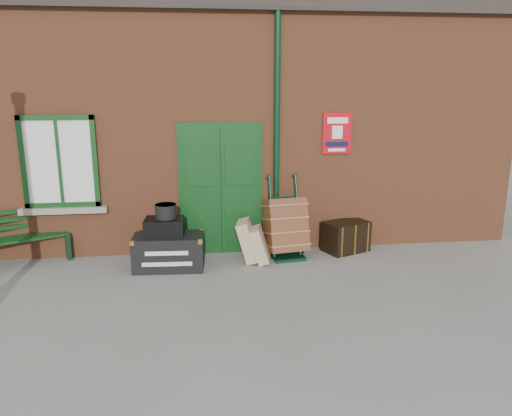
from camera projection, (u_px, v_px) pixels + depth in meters
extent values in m
plane|color=gray|center=(248.00, 283.00, 7.40)|extent=(80.00, 80.00, 0.00)
cube|color=brown|center=(229.00, 127.00, 10.27)|extent=(10.00, 4.00, 4.00)
cube|color=#38302B|center=(228.00, 16.00, 9.74)|extent=(10.30, 4.30, 0.30)
cube|color=#103D16|center=(221.00, 191.00, 8.50)|extent=(1.42, 0.12, 2.32)
cube|color=white|center=(59.00, 162.00, 8.04)|extent=(1.20, 0.08, 1.50)
cylinder|color=#0C311B|center=(277.00, 137.00, 8.35)|extent=(0.10, 0.10, 4.00)
cube|color=red|center=(337.00, 133.00, 8.51)|extent=(0.50, 0.03, 0.70)
cube|color=#103D16|center=(19.00, 239.00, 8.07)|extent=(1.51, 0.96, 0.04)
cube|color=#103D16|center=(16.00, 219.00, 8.18)|extent=(1.37, 0.64, 0.39)
cube|color=#0C311B|center=(67.00, 244.00, 8.47)|extent=(0.23, 0.43, 0.44)
cube|color=black|center=(169.00, 252.00, 7.96)|extent=(1.13, 0.67, 0.55)
cube|color=black|center=(164.00, 227.00, 7.85)|extent=(0.63, 0.47, 0.28)
cylinder|color=black|center=(166.00, 211.00, 7.82)|extent=(0.35, 0.35, 0.22)
cube|color=tan|center=(248.00, 241.00, 8.26)|extent=(0.46, 0.55, 0.71)
cube|color=tan|center=(260.00, 245.00, 8.20)|extent=(0.42, 0.50, 0.61)
cube|color=#0C311B|center=(288.00, 257.00, 8.43)|extent=(0.58, 0.45, 0.05)
cylinder|color=#0C311B|center=(272.00, 218.00, 8.39)|extent=(0.10, 0.38, 1.34)
cylinder|color=#0C311B|center=(298.00, 216.00, 8.51)|extent=(0.10, 0.38, 1.34)
cylinder|color=black|center=(267.00, 249.00, 8.52)|extent=(0.09, 0.26, 0.25)
cylinder|color=black|center=(301.00, 246.00, 8.68)|extent=(0.09, 0.26, 0.25)
cube|color=brown|center=(285.00, 225.00, 8.46)|extent=(0.75, 0.80, 0.99)
cube|color=black|center=(346.00, 236.00, 8.76)|extent=(0.87, 0.73, 0.53)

